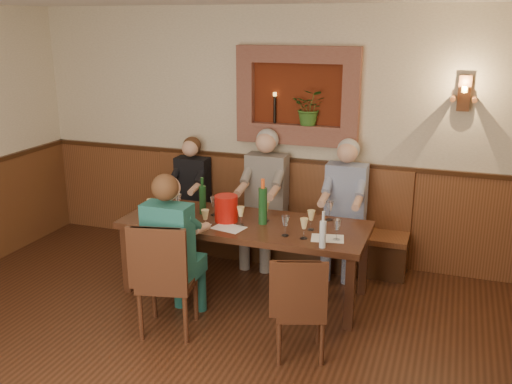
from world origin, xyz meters
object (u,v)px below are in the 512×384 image
wine_bottle_green_a (263,205)px  wine_bottle_green_b (203,199)px  person_bench_left (190,205)px  person_bench_mid (264,208)px  spittoon_bucket (226,209)px  water_bottle (323,233)px  chair_near_right (300,326)px  person_bench_right (343,219)px  bench (274,230)px  person_chair_front (174,263)px  chair_near_left (168,300)px  dining_table (245,229)px

wine_bottle_green_a → wine_bottle_green_b: (-0.67, 0.09, -0.03)m
person_bench_left → person_bench_mid: bearing=-0.3°
person_bench_left → wine_bottle_green_a: size_ratio=3.02×
wine_bottle_green_a → wine_bottle_green_b: 0.68m
spittoon_bucket → water_bottle: 1.10m
chair_near_right → wine_bottle_green_b: 1.77m
person_bench_left → wine_bottle_green_b: 0.97m
wine_bottle_green_b → person_bench_mid: bearing=61.2°
wine_bottle_green_a → water_bottle: (0.68, -0.40, -0.06)m
spittoon_bucket → person_bench_right: bearing=41.4°
wine_bottle_green_b → water_bottle: size_ratio=1.16×
bench → person_bench_left: bearing=-174.1°
bench → chair_near_right: bearing=-66.2°
person_chair_front → wine_bottle_green_b: person_chair_front is taller
person_chair_front → chair_near_left: bearing=-88.3°
dining_table → person_bench_right: size_ratio=1.65×
bench → wine_bottle_green_a: size_ratio=6.69×
bench → chair_near_left: bearing=-101.0°
chair_near_right → spittoon_bucket: spittoon_bucket is taller
spittoon_bucket → person_chair_front: bearing=-104.7°
person_chair_front → wine_bottle_green_a: person_chair_front is taller
bench → wine_bottle_green_a: bearing=-78.9°
chair_near_right → person_bench_left: person_bench_left is taller
person_bench_right → wine_bottle_green_a: 1.09m
spittoon_bucket → water_bottle: bearing=-18.5°
person_bench_right → water_bottle: size_ratio=4.42×
bench → wine_bottle_green_a: wine_bottle_green_a is taller
chair_near_left → person_bench_right: size_ratio=0.71×
person_bench_left → spittoon_bucket: bearing=-46.8°
wine_bottle_green_a → person_bench_right: bearing=52.6°
bench → person_chair_front: bearing=-102.1°
dining_table → spittoon_bucket: size_ratio=9.30×
chair_near_left → water_bottle: size_ratio=3.14×
person_bench_left → wine_bottle_green_b: size_ratio=3.56×
person_bench_left → spittoon_bucket: 1.25m
person_bench_right → wine_bottle_green_b: 1.53m
chair_near_left → wine_bottle_green_a: (0.55, 0.94, 0.64)m
chair_near_right → spittoon_bucket: (-0.99, 0.87, 0.62)m
person_bench_left → person_bench_mid: size_ratio=0.90×
bench → person_bench_left: 1.03m
dining_table → spittoon_bucket: (-0.18, -0.04, 0.20)m
person_bench_left → person_bench_right: bearing=-0.1°
chair_near_left → person_bench_mid: bearing=68.3°
chair_near_right → chair_near_left: bearing=162.3°
person_bench_right → person_chair_front: bearing=-126.3°
spittoon_bucket → water_bottle: size_ratio=0.79×
person_chair_front → water_bottle: (1.23, 0.39, 0.29)m
chair_near_right → wine_bottle_green_a: 1.31m
chair_near_left → wine_bottle_green_b: (-0.12, 1.03, 0.60)m
person_bench_right → person_bench_mid: bearing=-179.9°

